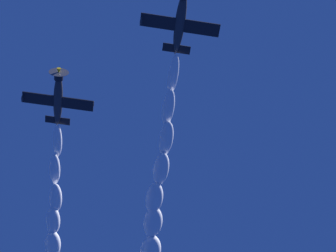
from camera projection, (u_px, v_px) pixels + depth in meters
airplane_lead at (180, 20)px, 65.01m from camera, size 8.16×7.91×3.15m
airplane_left_wingman at (58, 97)px, 72.89m from camera, size 8.17×7.89×2.73m
smoke_trail_lead at (151, 237)px, 80.69m from camera, size 29.19×35.19×7.96m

